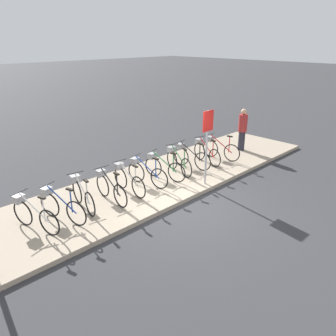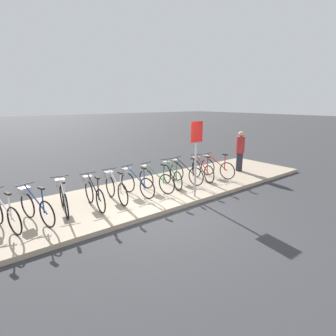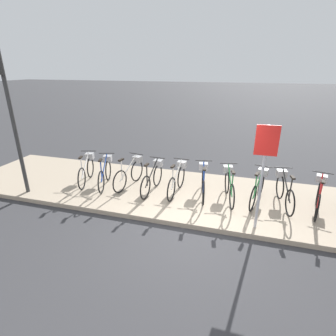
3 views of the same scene
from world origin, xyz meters
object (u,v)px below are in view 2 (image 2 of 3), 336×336
(parked_bicycle_1, at_px, (34,205))
(parked_bicycle_6, at_px, (154,178))
(pedestrian, at_px, (240,150))
(sign_post, at_px, (196,146))
(parked_bicycle_7, at_px, (171,174))
(parked_bicycle_0, at_px, (2,211))
(parked_bicycle_9, at_px, (201,168))
(parked_bicycle_10, at_px, (215,166))
(parked_bicycle_3, at_px, (93,192))
(parked_bicycle_8, at_px, (184,171))
(parked_bicycle_5, at_px, (135,182))
(parked_bicycle_2, at_px, (63,196))
(parked_bicycle_4, at_px, (115,186))

(parked_bicycle_1, distance_m, parked_bicycle_6, 3.55)
(pedestrian, distance_m, sign_post, 3.82)
(parked_bicycle_7, bearing_deg, parked_bicycle_0, -178.67)
(parked_bicycle_0, distance_m, parked_bicycle_9, 6.31)
(parked_bicycle_10, bearing_deg, parked_bicycle_3, 179.95)
(parked_bicycle_1, height_order, parked_bicycle_8, same)
(parked_bicycle_5, height_order, parked_bicycle_10, same)
(parked_bicycle_5, relative_size, parked_bicycle_7, 1.01)
(parked_bicycle_0, relative_size, parked_bicycle_2, 0.98)
(parked_bicycle_2, height_order, parked_bicycle_5, same)
(parked_bicycle_8, bearing_deg, parked_bicycle_7, -177.29)
(parked_bicycle_10, bearing_deg, parked_bicycle_7, 176.26)
(parked_bicycle_4, xyz_separation_m, pedestrian, (5.65, -0.10, 0.44))
(parked_bicycle_5, xyz_separation_m, parked_bicycle_6, (0.69, -0.03, 0.00))
(parked_bicycle_3, bearing_deg, parked_bicycle_8, 2.66)
(parked_bicycle_3, height_order, parked_bicycle_10, same)
(pedestrian, bearing_deg, parked_bicycle_0, 179.78)
(parked_bicycle_2, height_order, parked_bicycle_9, same)
(parked_bicycle_2, bearing_deg, parked_bicycle_6, -1.33)
(parked_bicycle_4, distance_m, parked_bicycle_10, 4.18)
(parked_bicycle_7, xyz_separation_m, parked_bicycle_8, (0.61, 0.03, 0.00))
(parked_bicycle_6, xyz_separation_m, sign_post, (0.67, -1.22, 1.12))
(parked_bicycle_2, distance_m, parked_bicycle_4, 1.44)
(parked_bicycle_10, bearing_deg, pedestrian, -0.47)
(parked_bicycle_0, bearing_deg, parked_bicycle_3, -0.41)
(parked_bicycle_6, xyz_separation_m, parked_bicycle_8, (1.35, 0.07, 0.00))
(parked_bicycle_0, distance_m, sign_post, 5.12)
(parked_bicycle_10, xyz_separation_m, sign_post, (-2.12, -1.12, 1.12))
(parked_bicycle_0, relative_size, parked_bicycle_10, 0.97)
(parked_bicycle_10, height_order, sign_post, sign_post)
(parked_bicycle_3, distance_m, sign_post, 3.17)
(parked_bicycle_2, distance_m, sign_post, 3.89)
(parked_bicycle_2, xyz_separation_m, parked_bicycle_4, (1.44, -0.07, 0.00))
(parked_bicycle_10, relative_size, pedestrian, 0.92)
(parked_bicycle_3, bearing_deg, parked_bicycle_6, 2.43)
(pedestrian, bearing_deg, parked_bicycle_6, 178.59)
(parked_bicycle_5, bearing_deg, parked_bicycle_8, 1.11)
(parked_bicycle_6, bearing_deg, parked_bicycle_8, 3.01)
(parked_bicycle_9, distance_m, sign_post, 2.19)
(parked_bicycle_9, bearing_deg, parked_bicycle_10, -6.76)
(parked_bicycle_6, bearing_deg, parked_bicycle_3, -177.57)
(parked_bicycle_10, bearing_deg, parked_bicycle_6, 178.10)
(parked_bicycle_6, bearing_deg, pedestrian, -1.41)
(sign_post, bearing_deg, parked_bicycle_3, 157.67)
(parked_bicycle_3, distance_m, parked_bicycle_7, 2.81)
(parked_bicycle_2, height_order, parked_bicycle_10, same)
(parked_bicycle_2, height_order, parked_bicycle_8, same)
(parked_bicycle_0, distance_m, parked_bicycle_1, 0.65)
(parked_bicycle_0, relative_size, sign_post, 0.65)
(parked_bicycle_1, relative_size, parked_bicycle_7, 0.99)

